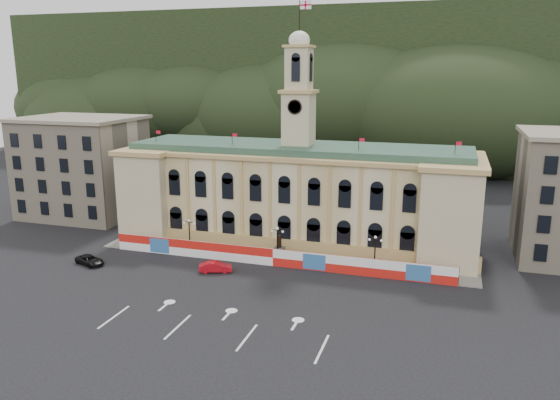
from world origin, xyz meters
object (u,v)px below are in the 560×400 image
(lamp_center, at_px, (277,241))
(black_suv, at_px, (90,260))
(statue, at_px, (279,251))
(red_sedan, at_px, (216,267))

(lamp_center, distance_m, black_suv, 26.89)
(statue, bearing_deg, red_sedan, -131.40)
(lamp_center, xyz_separation_m, black_suv, (-25.10, -9.34, -2.41))
(statue, bearing_deg, lamp_center, -90.00)
(red_sedan, relative_size, black_suv, 0.91)
(red_sedan, xyz_separation_m, black_suv, (-18.33, -2.66, -0.08))
(lamp_center, distance_m, red_sedan, 9.79)
(red_sedan, bearing_deg, statue, -61.02)
(statue, distance_m, black_suv, 27.15)
(red_sedan, bearing_deg, lamp_center, -65.00)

